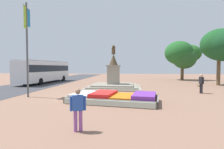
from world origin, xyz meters
TOP-DOWN VIEW (x-y plane):
  - ground_plane at (0.00, 0.00)m, footprint 93.27×93.27m
  - flower_planter at (1.90, -2.60)m, footprint 6.19×3.81m
  - statue_monument at (1.17, 5.14)m, footprint 5.92×5.92m
  - banner_pole at (-4.82, -1.36)m, footprint 0.19×1.18m
  - city_bus at (-9.29, 10.35)m, footprint 2.99×11.37m
  - pedestrian_with_handbag at (9.16, 1.92)m, footprint 0.36×0.71m
  - pedestrian_near_planter at (1.12, -7.98)m, footprint 0.54×0.34m
  - park_tree_far_left at (12.27, 18.05)m, footprint 6.30×4.99m
  - park_tree_behind_statue at (14.41, 9.10)m, footprint 5.38×5.47m

SIDE VIEW (x-z plane):
  - ground_plane at x=0.00m, z-range 0.00..0.00m
  - flower_planter at x=1.90m, z-range -0.05..0.58m
  - statue_monument at x=1.17m, z-range -1.65..3.05m
  - pedestrian_near_planter at x=1.12m, z-range 0.11..1.64m
  - pedestrian_with_handbag at x=9.16m, z-range 0.11..1.81m
  - city_bus at x=-9.29m, z-range 0.24..3.42m
  - banner_pole at x=-4.82m, z-range 0.42..7.57m
  - park_tree_far_left at x=12.27m, z-range 1.07..7.98m
  - park_tree_behind_statue at x=14.41m, z-range 1.55..8.61m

